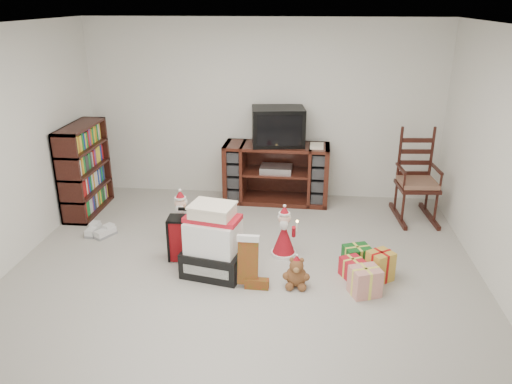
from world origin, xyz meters
TOP-DOWN VIEW (x-y plane):
  - room at (0.00, 0.00)m, footprint 5.01×5.01m
  - tv_stand at (0.22, 2.21)m, footprint 1.47×0.56m
  - bookshelf at (-2.31, 1.60)m, footprint 0.33×0.98m
  - rocking_chair at (2.07, 1.85)m, footprint 0.56×0.85m
  - gift_pile at (-0.30, 0.12)m, footprint 0.69×0.56m
  - red_suitcase at (-0.65, 0.40)m, footprint 0.39×0.22m
  - stocking at (0.08, -0.09)m, footprint 0.26×0.12m
  - teddy_bear at (0.56, -0.05)m, footprint 0.21×0.19m
  - santa_figurine at (0.41, 0.60)m, footprint 0.29×0.28m
  - mrs_claus_figurine at (-0.83, 0.86)m, footprint 0.31×0.30m
  - sneaker_pair at (-1.87, 0.87)m, footprint 0.36×0.30m
  - gift_cluster at (1.20, 0.22)m, footprint 0.54×0.83m
  - crt_television at (0.23, 2.22)m, footprint 0.76×0.60m

SIDE VIEW (x-z plane):
  - sneaker_pair at x=-1.87m, z-range 0.00..0.10m
  - gift_cluster at x=1.20m, z-range 0.00..0.25m
  - teddy_bear at x=0.56m, z-range -0.02..0.30m
  - santa_figurine at x=0.41m, z-range -0.07..0.53m
  - mrs_claus_figurine at x=-0.83m, z-range -0.07..0.57m
  - red_suitcase at x=-0.65m, z-range -0.04..0.55m
  - stocking at x=0.08m, z-range 0.00..0.56m
  - gift_pile at x=-0.30m, z-range -0.05..0.73m
  - tv_stand at x=0.22m, z-range 0.00..0.83m
  - rocking_chair at x=2.07m, z-range -0.20..1.04m
  - bookshelf at x=-2.31m, z-range -0.02..1.18m
  - crt_television at x=0.23m, z-range 0.83..1.35m
  - room at x=0.00m, z-range -0.01..2.51m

